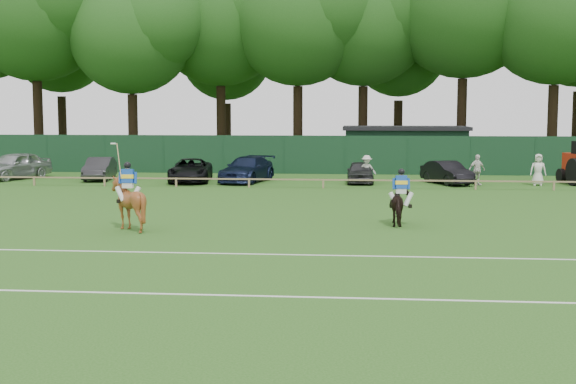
# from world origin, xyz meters

# --- Properties ---
(ground) EXTENTS (160.00, 160.00, 0.00)m
(ground) POSITION_xyz_m (0.00, 0.00, 0.00)
(ground) COLOR #1E4C14
(ground) RESTS_ON ground
(horse_dark) EXTENTS (0.90, 1.78, 1.47)m
(horse_dark) POSITION_xyz_m (4.43, 5.09, 0.73)
(horse_dark) COLOR black
(horse_dark) RESTS_ON ground
(horse_chestnut) EXTENTS (1.64, 1.81, 1.86)m
(horse_chestnut) POSITION_xyz_m (-5.10, 3.09, 0.93)
(horse_chestnut) COLOR brown
(horse_chestnut) RESTS_ON ground
(sedan_silver) EXTENTS (3.56, 5.19, 1.64)m
(sedan_silver) POSITION_xyz_m (-17.78, 21.61, 0.82)
(sedan_silver) COLOR #ABADB1
(sedan_silver) RESTS_ON ground
(sedan_grey) EXTENTS (2.00, 4.23, 1.34)m
(sedan_grey) POSITION_xyz_m (-12.50, 21.58, 0.67)
(sedan_grey) COLOR #2C2C2E
(sedan_grey) RESTS_ON ground
(suv_black) EXTENTS (2.76, 5.06, 1.35)m
(suv_black) POSITION_xyz_m (-6.82, 20.80, 0.67)
(suv_black) COLOR black
(suv_black) RESTS_ON ground
(sedan_navy) EXTENTS (3.10, 5.36, 1.46)m
(sedan_navy) POSITION_xyz_m (-3.56, 21.10, 0.73)
(sedan_navy) COLOR #101732
(sedan_navy) RESTS_ON ground
(hatch_grey) EXTENTS (1.55, 3.72, 1.26)m
(hatch_grey) POSITION_xyz_m (2.96, 21.05, 0.63)
(hatch_grey) COLOR #303033
(hatch_grey) RESTS_ON ground
(estate_black) EXTENTS (2.84, 4.15, 1.30)m
(estate_black) POSITION_xyz_m (7.84, 20.90, 0.65)
(estate_black) COLOR black
(estate_black) RESTS_ON ground
(spectator_left) EXTENTS (1.13, 0.75, 1.62)m
(spectator_left) POSITION_xyz_m (3.33, 20.53, 0.81)
(spectator_left) COLOR beige
(spectator_left) RESTS_ON ground
(spectator_mid) EXTENTS (1.09, 0.80, 1.71)m
(spectator_mid) POSITION_xyz_m (9.39, 20.32, 0.86)
(spectator_mid) COLOR silver
(spectator_mid) RESTS_ON ground
(spectator_right) EXTENTS (0.92, 0.66, 1.75)m
(spectator_right) POSITION_xyz_m (12.74, 20.52, 0.88)
(spectator_right) COLOR silver
(spectator_right) RESTS_ON ground
(rider_dark) EXTENTS (0.94, 0.39, 1.41)m
(rider_dark) POSITION_xyz_m (4.43, 5.08, 1.42)
(rider_dark) COLOR silver
(rider_dark) RESTS_ON ground
(rider_chestnut) EXTENTS (0.94, 0.56, 2.05)m
(rider_chestnut) POSITION_xyz_m (-5.11, 3.08, 1.74)
(rider_chestnut) COLOR silver
(rider_chestnut) RESTS_ON ground
(pitch_lines) EXTENTS (60.00, 5.10, 0.01)m
(pitch_lines) POSITION_xyz_m (0.00, -3.50, 0.01)
(pitch_lines) COLOR silver
(pitch_lines) RESTS_ON ground
(pitch_rail) EXTENTS (62.10, 0.10, 0.50)m
(pitch_rail) POSITION_xyz_m (0.00, 18.00, 0.45)
(pitch_rail) COLOR #997F5B
(pitch_rail) RESTS_ON ground
(perimeter_fence) EXTENTS (92.08, 0.08, 2.50)m
(perimeter_fence) POSITION_xyz_m (0.00, 27.00, 1.25)
(perimeter_fence) COLOR #14351E
(perimeter_fence) RESTS_ON ground
(utility_shed) EXTENTS (8.40, 4.40, 3.04)m
(utility_shed) POSITION_xyz_m (6.00, 30.00, 1.54)
(utility_shed) COLOR #14331E
(utility_shed) RESTS_ON ground
(tree_row) EXTENTS (96.00, 12.00, 21.00)m
(tree_row) POSITION_xyz_m (2.00, 35.00, 0.00)
(tree_row) COLOR #26561C
(tree_row) RESTS_ON ground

